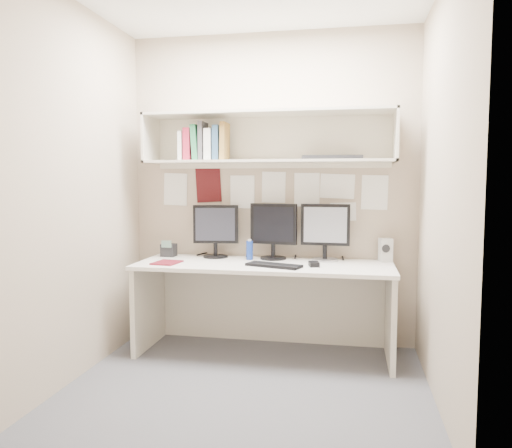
% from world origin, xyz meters
% --- Properties ---
extents(floor, '(2.40, 2.00, 0.01)m').
position_xyz_m(floor, '(0.00, 0.00, 0.00)').
color(floor, '#4D4D52').
rests_on(floor, ground).
extents(wall_back, '(2.40, 0.02, 2.60)m').
position_xyz_m(wall_back, '(0.00, 1.00, 1.30)').
color(wall_back, tan).
rests_on(wall_back, ground).
extents(wall_front, '(2.40, 0.02, 2.60)m').
position_xyz_m(wall_front, '(0.00, -1.00, 1.30)').
color(wall_front, tan).
rests_on(wall_front, ground).
extents(wall_left, '(0.02, 2.00, 2.60)m').
position_xyz_m(wall_left, '(-1.20, 0.00, 1.30)').
color(wall_left, tan).
rests_on(wall_left, ground).
extents(wall_right, '(0.02, 2.00, 2.60)m').
position_xyz_m(wall_right, '(1.20, 0.00, 1.30)').
color(wall_right, tan).
rests_on(wall_right, ground).
extents(desk, '(2.00, 0.70, 0.73)m').
position_xyz_m(desk, '(0.00, 0.65, 0.37)').
color(desk, white).
rests_on(desk, floor).
extents(overhead_hutch, '(2.00, 0.38, 0.40)m').
position_xyz_m(overhead_hutch, '(0.00, 0.86, 1.72)').
color(overhead_hutch, beige).
rests_on(overhead_hutch, wall_back).
extents(pinned_papers, '(1.92, 0.01, 0.48)m').
position_xyz_m(pinned_papers, '(0.00, 0.99, 1.25)').
color(pinned_papers, white).
rests_on(pinned_papers, wall_back).
extents(monitor_left, '(0.38, 0.21, 0.44)m').
position_xyz_m(monitor_left, '(-0.45, 0.87, 0.97)').
color(monitor_left, black).
rests_on(monitor_left, desk).
extents(monitor_center, '(0.39, 0.22, 0.46)m').
position_xyz_m(monitor_center, '(0.04, 0.87, 0.98)').
color(monitor_center, black).
rests_on(monitor_center, desk).
extents(monitor_right, '(0.39, 0.22, 0.46)m').
position_xyz_m(monitor_right, '(0.46, 0.87, 0.98)').
color(monitor_right, '#A5A5AA').
rests_on(monitor_right, desk).
extents(keyboard, '(0.44, 0.27, 0.02)m').
position_xyz_m(keyboard, '(0.10, 0.50, 0.74)').
color(keyboard, black).
rests_on(keyboard, desk).
extents(mouse, '(0.09, 0.13, 0.03)m').
position_xyz_m(mouse, '(0.39, 0.57, 0.75)').
color(mouse, black).
rests_on(mouse, desk).
extents(speaker, '(0.11, 0.12, 0.19)m').
position_xyz_m(speaker, '(0.94, 0.90, 0.82)').
color(speaker, '#B3B3AE').
rests_on(speaker, desk).
extents(blue_bottle, '(0.05, 0.05, 0.17)m').
position_xyz_m(blue_bottle, '(-0.15, 0.79, 0.81)').
color(blue_bottle, navy).
rests_on(blue_bottle, desk).
extents(maroon_notebook, '(0.21, 0.24, 0.01)m').
position_xyz_m(maroon_notebook, '(-0.75, 0.49, 0.74)').
color(maroon_notebook, maroon).
rests_on(maroon_notebook, desk).
extents(desk_phone, '(0.12, 0.11, 0.14)m').
position_xyz_m(desk_phone, '(-0.86, 0.84, 0.79)').
color(desk_phone, black).
rests_on(desk_phone, desk).
extents(book_stack, '(0.39, 0.19, 0.31)m').
position_xyz_m(book_stack, '(-0.52, 0.79, 1.68)').
color(book_stack, white).
rests_on(book_stack, overhead_hutch).
extents(hutch_tray, '(0.48, 0.22, 0.03)m').
position_xyz_m(hutch_tray, '(0.51, 0.83, 1.56)').
color(hutch_tray, black).
rests_on(hutch_tray, overhead_hutch).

